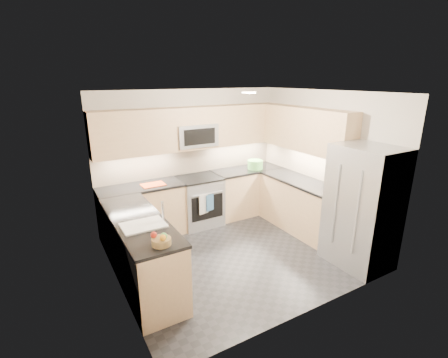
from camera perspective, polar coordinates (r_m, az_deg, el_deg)
floor at (r=5.35m, az=1.93°, el=-12.84°), size 3.60×3.20×0.00m
ceiling at (r=4.62m, az=2.25°, el=15.01°), size 3.60×3.20×0.02m
wall_back at (r=6.20m, az=-5.81°, el=3.87°), size 3.60×0.02×2.50m
wall_front at (r=3.67m, az=15.55°, el=-6.40°), size 3.60×0.02×2.50m
wall_left at (r=4.22m, az=-19.17°, el=-3.61°), size 0.02×3.20×2.50m
wall_right at (r=5.96m, az=16.92°, el=2.64°), size 0.02×3.20×2.50m
base_cab_back_left at (r=5.83m, az=-14.16°, el=-5.76°), size 1.42×0.60×0.90m
base_cab_back_right at (r=6.69m, az=4.00°, el=-2.21°), size 1.42×0.60×0.90m
base_cab_right at (r=6.10m, az=13.29°, el=-4.65°), size 0.60×1.70×0.90m
base_cab_peninsula at (r=4.61m, az=-14.44°, el=-12.33°), size 0.60×2.00×0.90m
countertop_back_left at (r=5.67m, az=-14.51°, el=-1.39°), size 1.42×0.63×0.04m
countertop_back_right at (r=6.55m, az=4.09°, el=1.66°), size 1.42×0.63×0.04m
countertop_right at (r=5.94m, az=13.61°, el=-0.45°), size 0.63×1.70×0.04m
countertop_peninsula at (r=4.40m, az=-14.90°, el=-6.99°), size 0.63×2.00×0.04m
upper_cab_back at (r=5.94m, az=-5.27°, el=8.94°), size 3.60×0.35×0.75m
upper_cab_right at (r=5.91m, az=14.29°, el=8.44°), size 0.35×1.95×0.75m
backsplash_back at (r=6.21m, az=-5.78°, el=3.37°), size 3.60×0.01×0.51m
backsplash_right at (r=6.27m, az=13.88°, el=3.09°), size 0.01×2.30×0.51m
gas_range at (r=6.16m, az=-4.33°, el=-3.95°), size 0.76×0.65×0.91m
range_cooktop at (r=6.01m, az=-4.43°, el=0.14°), size 0.76×0.65×0.03m
oven_door_glass at (r=5.89m, az=-2.92°, el=-5.01°), size 0.62×0.02×0.45m
oven_handle at (r=5.77m, az=-2.87°, el=-2.60°), size 0.60×0.02×0.02m
microwave at (r=5.93m, az=-5.14°, el=7.71°), size 0.76×0.40×0.40m
microwave_door at (r=5.75m, az=-4.26°, el=7.43°), size 0.60×0.01×0.28m
refrigerator at (r=5.11m, az=23.19°, el=-4.59°), size 0.70×0.90×1.80m
fridge_handle_left at (r=4.72m, az=22.24°, el=-5.64°), size 0.02×0.02×1.20m
fridge_handle_right at (r=4.92m, az=18.98°, el=-4.32°), size 0.02×0.02×1.20m
sink_basin at (r=4.19m, az=-13.92°, el=-8.75°), size 0.52×0.38×0.16m
faucet at (r=4.18m, az=-10.70°, el=-5.60°), size 0.03×0.03×0.28m
utensil_bowl at (r=6.53m, az=5.51°, el=2.55°), size 0.34×0.34×0.17m
cutting_board at (r=5.66m, az=-12.34°, el=-0.98°), size 0.40×0.28×0.01m
fruit_basket at (r=3.67m, az=-10.95°, el=-10.74°), size 0.23×0.23×0.08m
fruit_apple at (r=3.66m, az=-12.26°, el=-9.58°), size 0.07×0.07×0.07m
fruit_pear at (r=3.62m, az=-10.54°, el=-9.83°), size 0.07×0.07×0.07m
dish_towel_check at (r=5.78m, az=-3.60°, el=-4.40°), size 0.20×0.06×0.37m
dish_towel_blue at (r=5.83m, az=-2.49°, el=-4.18°), size 0.16×0.05×0.30m
fruit_orange at (r=3.59m, az=-10.70°, el=-10.08°), size 0.07×0.07×0.07m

